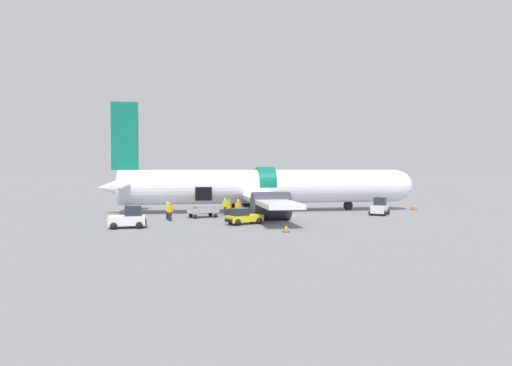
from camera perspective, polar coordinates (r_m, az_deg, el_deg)
The scene contains 14 objects.
ground_plane at distance 46.22m, azimuth 3.19°, elevation -4.03°, with size 500.00×500.00×0.00m, color slate.
airplane at distance 49.51m, azimuth 0.57°, elevation -0.57°, with size 34.62×30.26×11.55m.
baggage_tug_lead at distance 38.55m, azimuth -1.60°, elevation -4.30°, with size 3.35×2.45×1.39m.
baggage_tug_mid at distance 37.57m, azimuth -15.64°, elevation -4.28°, with size 3.02×2.17×1.78m.
baggage_tug_rear at distance 47.79m, azimuth 15.18°, elevation -3.01°, with size 2.51×2.68×1.79m.
baggage_cart_loading at distance 44.25m, azimuth -6.59°, elevation -3.68°, with size 3.83×2.29×1.07m.
ground_crew_loader_a at distance 44.30m, azimuth -3.41°, elevation -3.11°, with size 0.57×0.54×1.73m.
ground_crew_loader_b at distance 42.84m, azimuth -2.24°, elevation -3.20°, with size 0.63×0.43×1.82m.
ground_crew_driver at distance 46.09m, azimuth -3.85°, elevation -2.90°, with size 0.61×0.43×1.75m.
ground_crew_supervisor at distance 41.59m, azimuth -10.69°, elevation -3.51°, with size 0.54×0.51×1.65m.
ground_crew_helper at distance 42.93m, azimuth -10.98°, elevation -3.34°, with size 0.52×0.54×1.66m.
suitcase_on_tarmac_upright at distance 43.29m, azimuth -3.41°, elevation -4.07°, with size 0.53×0.41×0.64m.
safety_cone_nose at distance 55.34m, azimuth 19.09°, elevation -2.78°, with size 0.62×0.62×0.79m.
safety_cone_engine_left at distance 33.97m, azimuth 3.79°, elevation -5.67°, with size 0.47×0.47×0.61m.
Camera 1 is at (-10.56, -44.76, 4.71)m, focal length 32.00 mm.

